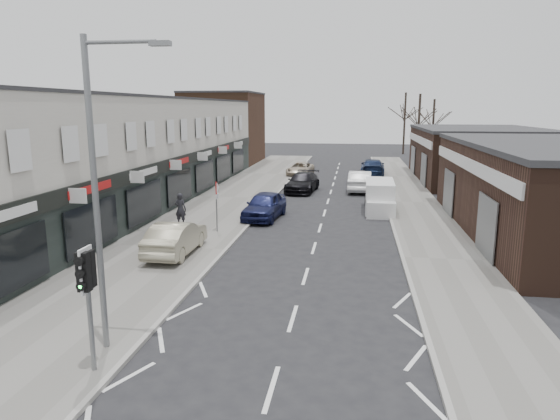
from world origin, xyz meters
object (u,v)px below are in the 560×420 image
at_px(white_van, 380,197).
at_px(parked_car_left_a, 265,205).
at_px(parked_car_right_a, 360,181).
at_px(parked_car_right_c, 373,167).
at_px(sedan_on_pavement, 176,238).
at_px(street_lamp, 101,180).
at_px(warning_sign, 217,192).
at_px(parked_car_left_c, 300,169).
at_px(parked_car_left_b, 302,182).
at_px(traffic_light, 87,281).
at_px(parked_car_right_b, 359,176).
at_px(pedestrian, 181,209).

xyz_separation_m(white_van, parked_car_left_a, (-6.78, -3.23, -0.11)).
bearing_deg(parked_car_right_a, parked_car_right_c, -95.40).
bearing_deg(sedan_on_pavement, street_lamp, 98.87).
bearing_deg(parked_car_right_c, parked_car_right_a, 84.60).
bearing_deg(warning_sign, sedan_on_pavement, -99.63).
bearing_deg(sedan_on_pavement, parked_car_left_c, -95.22).
distance_m(parked_car_left_b, parked_car_left_c, 9.48).
bearing_deg(parked_car_left_c, traffic_light, -85.95).
bearing_deg(parked_car_right_c, traffic_light, 80.50).
height_order(parked_car_left_c, parked_car_right_c, parked_car_right_c).
relative_size(white_van, parked_car_left_a, 1.07).
height_order(parked_car_left_c, parked_car_right_b, parked_car_right_b).
bearing_deg(parked_car_left_c, street_lamp, -86.20).
relative_size(street_lamp, parked_car_left_b, 1.57).
distance_m(street_lamp, parked_car_right_c, 38.24).
relative_size(parked_car_right_b, parked_car_right_c, 0.69).
height_order(parked_car_left_a, parked_car_right_b, parked_car_left_a).
bearing_deg(traffic_light, warning_sign, 93.10).
distance_m(pedestrian, parked_car_left_a, 5.00).
distance_m(sedan_on_pavement, parked_car_left_a, 8.47).
distance_m(street_lamp, sedan_on_pavement, 9.48).
xyz_separation_m(warning_sign, parked_car_left_b, (2.96, 13.79, -1.46)).
distance_m(white_van, parked_car_right_a, 7.66).
height_order(parked_car_right_a, parked_car_right_c, parked_car_right_a).
xyz_separation_m(traffic_light, sedan_on_pavement, (-1.47, 9.80, -1.57)).
bearing_deg(pedestrian, parked_car_right_b, -111.90).
xyz_separation_m(traffic_light, parked_car_right_a, (6.62, 28.70, -1.61)).
bearing_deg(warning_sign, parked_car_right_a, 63.33).
distance_m(parked_car_left_c, parked_car_right_c, 7.01).
bearing_deg(parked_car_right_b, parked_car_right_a, 84.54).
relative_size(traffic_light, parked_car_right_b, 0.83).
bearing_deg(white_van, street_lamp, -110.35).
distance_m(traffic_light, parked_car_left_c, 37.26).
bearing_deg(parked_car_right_c, parked_car_left_c, 12.00).
bearing_deg(white_van, traffic_light, -108.91).
bearing_deg(parked_car_left_c, parked_car_left_a, -84.41).
bearing_deg(parked_car_left_b, warning_sign, -96.41).
height_order(parked_car_left_a, parked_car_left_b, parked_car_left_a).
height_order(traffic_light, sedan_on_pavement, traffic_light).
bearing_deg(sedan_on_pavement, parked_car_right_a, -113.24).
distance_m(parked_car_right_a, parked_car_right_b, 3.93).
height_order(white_van, parked_car_left_b, white_van).
xyz_separation_m(pedestrian, parked_car_left_c, (4.13, 22.11, -0.37)).
bearing_deg(street_lamp, parked_car_right_a, 76.21).
bearing_deg(parked_car_right_a, white_van, 100.86).
bearing_deg(parked_car_right_c, street_lamp, 79.94).
bearing_deg(traffic_light, sedan_on_pavement, 98.55).
bearing_deg(parked_car_left_c, pedestrian, -94.99).
distance_m(warning_sign, parked_car_right_a, 16.49).
height_order(street_lamp, white_van, street_lamp).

